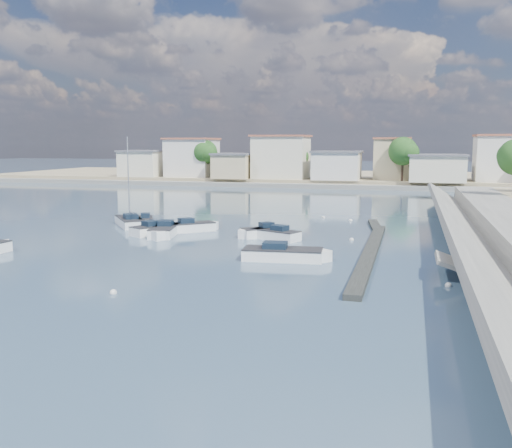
{
  "coord_description": "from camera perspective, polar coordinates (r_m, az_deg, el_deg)",
  "views": [
    {
      "loc": [
        9.78,
        -32.06,
        8.16
      ],
      "look_at": [
        -2.8,
        13.87,
        1.4
      ],
      "focal_mm": 40.0,
      "sensor_mm": 36.0,
      "label": 1
    }
  ],
  "objects": [
    {
      "name": "ground",
      "position": [
        73.18,
        7.55,
        1.61
      ],
      "size": [
        400.0,
        400.0,
        0.0
      ],
      "primitive_type": "plane",
      "color": "#2B4057",
      "rests_on": "ground"
    },
    {
      "name": "breakwater",
      "position": [
        45.55,
        11.47,
        -2.19
      ],
      "size": [
        2.0,
        31.02,
        0.35
      ],
      "color": "black",
      "rests_on": "ground"
    },
    {
      "name": "far_shore_land",
      "position": [
        124.67,
        10.83,
        4.5
      ],
      "size": [
        160.0,
        40.0,
        1.4
      ],
      "primitive_type": "cube",
      "color": "gray",
      "rests_on": "ground"
    },
    {
      "name": "far_shore_quay",
      "position": [
        103.82,
        9.89,
        3.67
      ],
      "size": [
        160.0,
        2.5,
        0.8
      ],
      "primitive_type": "cube",
      "color": "slate",
      "rests_on": "ground"
    },
    {
      "name": "far_town",
      "position": [
        109.04,
        15.9,
        6.08
      ],
      "size": [
        113.01,
        12.8,
        8.35
      ],
      "color": "beige",
      "rests_on": "far_shore_land"
    },
    {
      "name": "shore_trees",
      "position": [
        100.21,
        14.6,
        6.71
      ],
      "size": [
        74.56,
        38.32,
        7.92
      ],
      "color": "#38281E",
      "rests_on": "ground"
    },
    {
      "name": "motorboat_b",
      "position": [
        53.54,
        -6.3,
        -0.33
      ],
      "size": [
        4.53,
        4.2,
        1.48
      ],
      "color": "white",
      "rests_on": "ground"
    },
    {
      "name": "motorboat_c",
      "position": [
        48.83,
        1.77,
        -1.1
      ],
      "size": [
        4.74,
        3.3,
        1.48
      ],
      "color": "white",
      "rests_on": "ground"
    },
    {
      "name": "motorboat_d",
      "position": [
        49.92,
        0.45,
        -0.89
      ],
      "size": [
        3.89,
        3.71,
        1.48
      ],
      "color": "white",
      "rests_on": "ground"
    },
    {
      "name": "motorboat_e",
      "position": [
        52.41,
        -9.87,
        -0.58
      ],
      "size": [
        3.69,
        4.77,
        1.48
      ],
      "color": "white",
      "rests_on": "ground"
    },
    {
      "name": "motorboat_f",
      "position": [
        58.24,
        -11.0,
        0.25
      ],
      "size": [
        2.88,
        3.86,
        1.48
      ],
      "color": "white",
      "rests_on": "ground"
    },
    {
      "name": "motorboat_g",
      "position": [
        51.24,
        -9.18,
        -0.76
      ],
      "size": [
        3.05,
        5.87,
        1.48
      ],
      "color": "white",
      "rests_on": "ground"
    },
    {
      "name": "motorboat_h",
      "position": [
        40.16,
        3.13,
        -3.11
      ],
      "size": [
        6.32,
        2.73,
        1.48
      ],
      "color": "white",
      "rests_on": "ground"
    },
    {
      "name": "sailboat",
      "position": [
        58.27,
        -12.56,
        0.24
      ],
      "size": [
        5.26,
        5.92,
        9.0
      ],
      "color": "white",
      "rests_on": "ground"
    },
    {
      "name": "mooring_buoys",
      "position": [
        47.59,
        6.03,
        -1.78
      ],
      "size": [
        18.19,
        34.8,
        0.4
      ],
      "color": "silver",
      "rests_on": "ground"
    }
  ]
}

